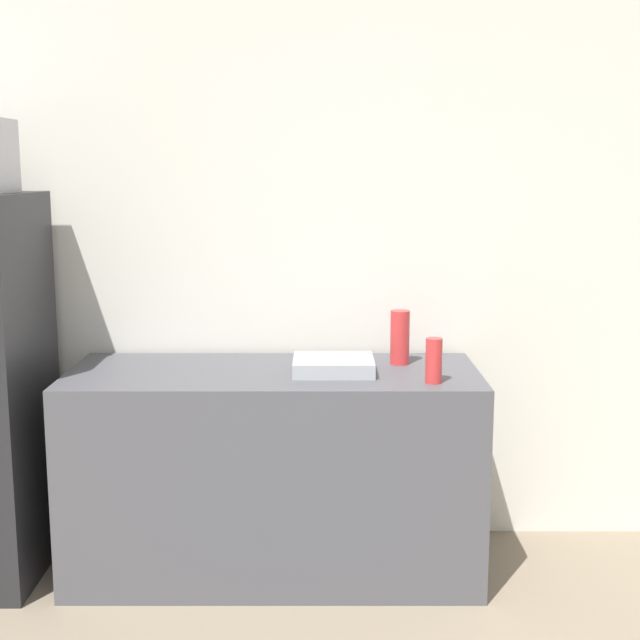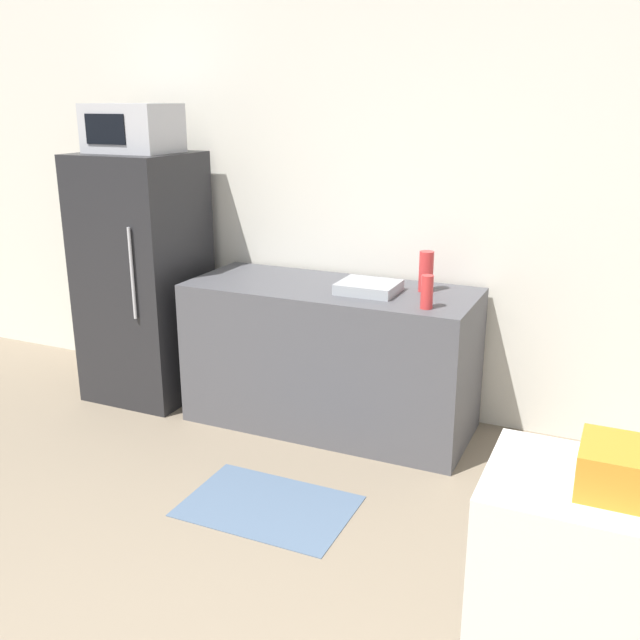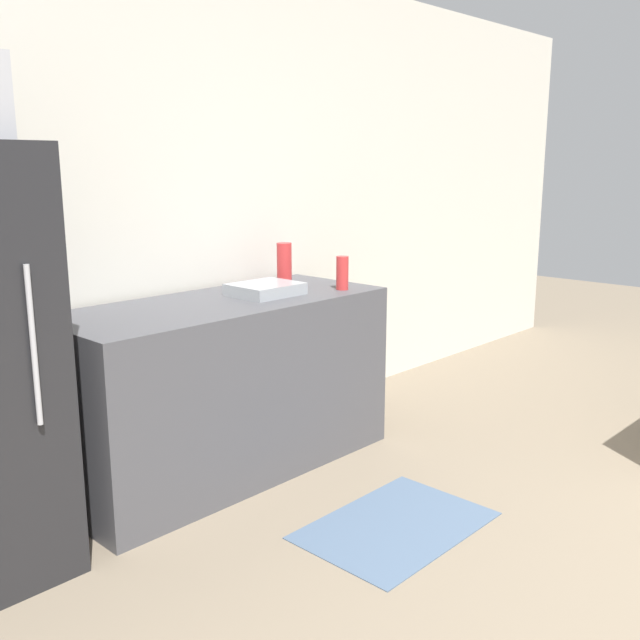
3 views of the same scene
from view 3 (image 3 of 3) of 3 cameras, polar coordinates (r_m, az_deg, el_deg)
The scene contains 6 objects.
wall_back at distance 3.82m, azimuth -11.16°, elevation 8.79°, with size 8.00×0.06×2.60m, color silver.
counter at distance 3.62m, azimuth -7.55°, elevation -5.24°, with size 1.70×0.69×0.87m, color #4C4C51.
sink_basin at distance 3.64m, azimuth -4.40°, elevation 2.48°, with size 0.33×0.28×0.06m, color #9EA3A8.
bottle_tall at distance 3.94m, azimuth -2.88°, elevation 4.51°, with size 0.08×0.08×0.23m, color red.
bottle_short at distance 3.78m, azimuth 1.80°, elevation 3.78°, with size 0.07×0.07×0.18m, color red.
kitchen_rug at distance 3.21m, azimuth 6.09°, elevation -15.99°, with size 0.82×0.56×0.01m, color slate.
Camera 3 is at (-2.22, 0.15, 1.53)m, focal length 40.00 mm.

